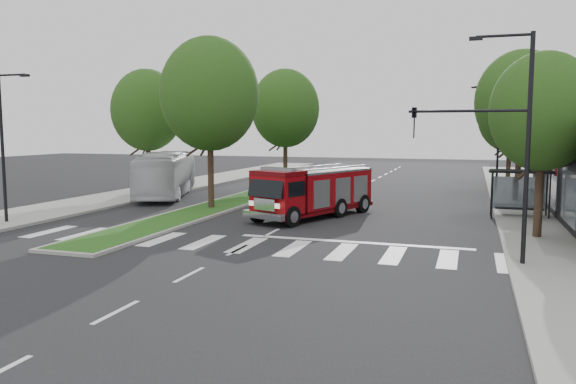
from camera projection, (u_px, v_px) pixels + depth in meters
The scene contains 16 objects.
ground at pixel (272, 233), 25.99m from camera, with size 140.00×140.00×0.00m, color black.
sidewalk_right at pixel (541, 213), 31.55m from camera, with size 5.00×80.00×0.15m, color gray.
sidewalk_left at pixel (128, 196), 39.92m from camera, with size 5.00×80.00×0.15m, color gray.
median at pixel (277, 188), 44.84m from camera, with size 3.00×50.00×0.15m.
bus_shelter at pixel (520, 181), 29.99m from camera, with size 3.20×1.60×2.61m.
tree_right_near at pixel (543, 112), 23.71m from camera, with size 4.40×4.40×8.05m.
tree_right_mid at pixel (521, 102), 34.93m from camera, with size 5.60×5.60×9.72m.
tree_right_far at pixel (510, 116), 44.45m from camera, with size 5.00×5.00×8.73m.
tree_median_near at pixel (210, 94), 32.76m from camera, with size 5.80×5.80×10.16m.
tree_median_far at pixel (285, 108), 46.02m from camera, with size 5.60×5.60×9.72m.
tree_left_mid at pixel (147, 110), 40.98m from camera, with size 5.20×5.20×9.16m.
streetlight_right_near at pixel (501, 132), 19.19m from camera, with size 4.08×0.22×8.00m.
streetlight_left_near at pixel (4, 141), 27.78m from camera, with size 1.90×0.20×7.50m.
streetlight_right_far at pixel (496, 133), 41.18m from camera, with size 2.11×0.20×8.00m.
fire_engine at pixel (314, 192), 30.41m from camera, with size 5.40×8.61×2.88m.
city_bus at pixel (167, 174), 40.07m from camera, with size 2.67×11.40×3.18m, color silver.
Camera 1 is at (8.71, -24.11, 4.76)m, focal length 35.00 mm.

